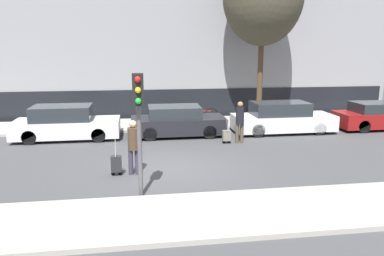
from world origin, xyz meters
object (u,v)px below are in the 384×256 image
parked_bicycle (202,115)px  parked_car_1 (177,122)px  traffic_light (139,110)px  pedestrian_left (133,144)px  trolley_right (226,136)px  parked_car_2 (282,118)px  trolley_left (116,164)px  parked_car_3 (380,116)px  pedestrian_right (240,120)px  parked_car_0 (66,124)px

parked_bicycle → parked_car_1: bearing=-122.6°
traffic_light → pedestrian_left: bearing=95.5°
parked_car_1 → trolley_right: bearing=-42.4°
parked_car_1 → parked_car_2: 4.92m
trolley_left → traffic_light: (0.74, -1.94, 2.00)m
parked_car_3 → parked_bicycle: 8.79m
parked_car_2 → parked_car_3: parked_car_2 is taller
pedestrian_right → parked_bicycle: size_ratio=0.99×
pedestrian_left → pedestrian_right: bearing=36.7°
trolley_right → parked_bicycle: bearing=94.7°
pedestrian_right → traffic_light: bearing=-126.7°
trolley_left → parked_car_0: bearing=114.9°
trolley_left → parked_bicycle: (4.00, 7.48, 0.12)m
trolley_right → traffic_light: traffic_light is taller
parked_car_3 → pedestrian_left: bearing=-157.0°
parked_car_0 → parked_car_2: bearing=-1.1°
parked_car_1 → pedestrian_right: bearing=-35.4°
parked_car_0 → traffic_light: traffic_light is taller
parked_car_1 → trolley_left: size_ratio=3.61×
parked_car_2 → traffic_light: 9.74m
parked_car_0 → parked_car_1: size_ratio=1.07×
pedestrian_left → trolley_left: (-0.55, -0.01, -0.62)m
parked_car_0 → pedestrian_left: (2.94, -5.15, 0.31)m
parked_car_1 → parked_car_3: size_ratio=0.94×
pedestrian_left → parked_car_2: bearing=35.1°
pedestrian_right → trolley_left: bearing=-144.1°
traffic_light → parked_car_0: bearing=113.8°
parked_car_1 → pedestrian_left: 5.43m
pedestrian_right → trolley_right: bearing=-179.9°
pedestrian_right → traffic_light: (-4.15, -5.29, 1.37)m
traffic_light → trolley_right: bearing=55.8°
parked_car_0 → pedestrian_right: pedestrian_right is taller
trolley_left → pedestrian_right: size_ratio=0.66×
pedestrian_left → trolley_right: bearing=40.7°
pedestrian_right → parked_bicycle: pedestrian_right is taller
trolley_left → parked_car_3: bearing=22.2°
parked_car_2 → pedestrian_right: pedestrian_right is taller
parked_car_0 → parked_bicycle: parked_car_0 is taller
parked_car_0 → pedestrian_left: pedestrian_left is taller
parked_car_2 → parked_bicycle: 4.21m
pedestrian_left → parked_bicycle: pedestrian_left is taller
parked_car_0 → parked_bicycle: size_ratio=2.53×
parked_car_0 → pedestrian_right: bearing=-13.9°
pedestrian_right → parked_bicycle: (-0.89, 4.13, -0.50)m
parked_car_1 → trolley_left: 5.65m
parked_car_0 → parked_car_3: parked_car_0 is taller
parked_car_3 → traffic_light: traffic_light is taller
parked_car_2 → parked_bicycle: bearing=143.5°
trolley_right → traffic_light: bearing=-124.2°
parked_car_1 → parked_bicycle: parked_car_1 is taller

